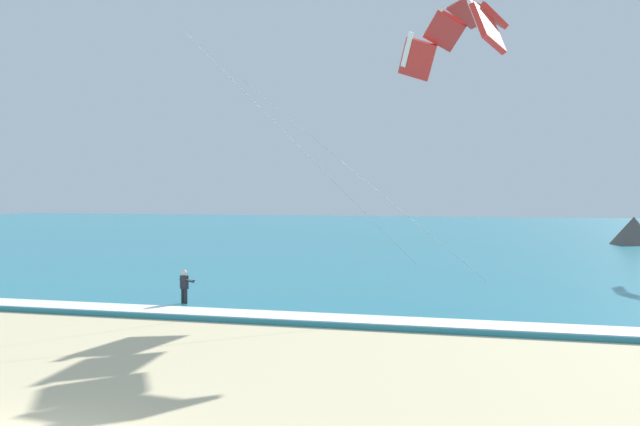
# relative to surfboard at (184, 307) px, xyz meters

# --- Properties ---
(sea) EXTENTS (200.00, 120.00, 0.20)m
(sea) POSITION_rel_surfboard_xyz_m (4.40, 57.10, 0.07)
(sea) COLOR teal
(sea) RESTS_ON ground
(surf_foam) EXTENTS (200.00, 1.81, 0.04)m
(surf_foam) POSITION_rel_surfboard_xyz_m (4.40, -1.90, 0.19)
(surf_foam) COLOR white
(surf_foam) RESTS_ON sea
(surfboard) EXTENTS (0.92, 1.46, 0.09)m
(surfboard) POSITION_rel_surfboard_xyz_m (0.00, 0.00, 0.00)
(surfboard) COLOR white
(surfboard) RESTS_ON ground
(kitesurfer) EXTENTS (0.65, 0.64, 1.69)m
(kitesurfer) POSITION_rel_surfboard_xyz_m (0.01, 0.02, 0.91)
(kitesurfer) COLOR #232328
(kitesurfer) RESTS_ON ground
(kite_primary) EXTENTS (13.85, 10.15, 13.30)m
(kite_primary) POSITION_rel_surfboard_xyz_m (11.26, 6.84, 13.03)
(kite_primary) COLOR red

